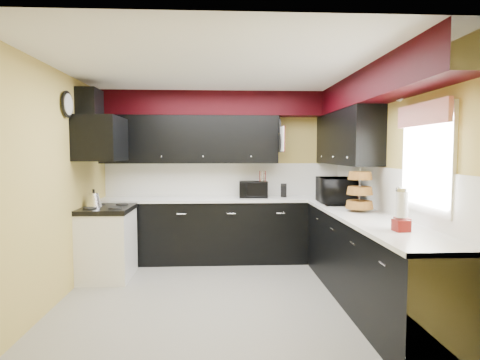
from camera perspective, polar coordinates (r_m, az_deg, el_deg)
The scene contains 35 objects.
ground at distance 4.67m, azimuth -2.04°, elevation -16.22°, with size 3.60×3.60×0.00m, color gray.
wall_back at distance 6.20m, azimuth -2.34°, elevation 0.62°, with size 3.60×0.06×2.50m, color #E0C666.
wall_right at distance 4.78m, azimuth 20.04°, elevation -0.62°, with size 0.06×3.60×2.50m, color #E0C666.
wall_left at distance 4.73m, azimuth -24.45°, elevation -0.79°, with size 0.06×3.60×2.50m, color #E0C666.
ceiling at distance 4.47m, azimuth -2.12°, elevation 15.40°, with size 3.60×3.60×0.06m, color white.
cab_back at distance 6.00m, azimuth -2.29°, elevation -7.20°, with size 3.60×0.60×0.90m, color black.
cab_right at distance 4.53m, azimuth 17.74°, elevation -11.10°, with size 0.60×3.00×0.90m, color black.
counter_back at distance 5.93m, azimuth -2.30°, elevation -2.74°, with size 3.62×0.64×0.04m, color white.
counter_right at distance 4.43m, azimuth 17.87°, elevation -5.22°, with size 0.64×3.02×0.04m, color white.
splash_back at distance 6.19m, azimuth -2.34°, elevation 0.06°, with size 3.60×0.02×0.50m, color white.
splash_right at distance 4.78m, azimuth 19.91°, elevation -1.34°, with size 0.02×3.60×0.50m, color white.
upper_back at distance 6.03m, azimuth -7.12°, elevation 5.73°, with size 2.60×0.35×0.70m, color black.
upper_right at distance 5.55m, azimuth 14.85°, elevation 5.77°, with size 0.35×1.80×0.70m, color black.
soffit_back at distance 6.05m, azimuth -2.35°, elevation 10.74°, with size 3.60×0.36×0.35m, color black.
soffit_right at distance 4.59m, azimuth 19.14°, elevation 12.68°, with size 0.36×3.24×0.35m, color black.
stove at distance 5.46m, azimuth -18.32°, elevation -8.74°, with size 0.60×0.75×0.86m, color white.
cooktop at distance 5.38m, azimuth -18.43°, elevation -3.95°, with size 0.62×0.77×0.06m, color black.
hood at distance 5.35m, azimuth -19.16°, elevation 5.55°, with size 0.50×0.78×0.55m, color black.
hood_duct at distance 5.41m, azimuth -20.60°, elevation 9.95°, with size 0.24×0.40×0.40m, color black.
window at distance 3.95m, azimuth 25.05°, elevation 2.68°, with size 0.03×0.86×0.96m, color white, non-canonical shape.
valance at distance 3.94m, azimuth 24.51°, elevation 8.52°, with size 0.04×0.88×0.20m, color red.
pan_top at distance 6.01m, azimuth 5.57°, elevation 7.65°, with size 0.03×0.22×0.40m, color black, non-canonical shape.
pan_mid at distance 5.87m, azimuth 5.74°, elevation 5.30°, with size 0.03×0.28×0.46m, color black, non-canonical shape.
pan_low at distance 6.13m, azimuth 5.37°, elevation 4.96°, with size 0.03×0.24×0.42m, color black, non-canonical shape.
cut_board at distance 5.76m, azimuth 6.03°, elevation 5.82°, with size 0.03×0.26×0.35m, color white.
baskets at distance 4.73m, azimuth 16.66°, elevation -1.45°, with size 0.27×0.27×0.50m, color brown, non-canonical shape.
clock at distance 4.97m, azimuth -23.36°, elevation 9.86°, with size 0.03×0.30×0.30m, color black, non-canonical shape.
deco_plate at distance 4.48m, azimuth 21.77°, elevation 11.87°, with size 0.03×0.24×0.24m, color white, non-canonical shape.
toaster_oven at distance 5.96m, azimuth 1.94°, elevation -1.34°, with size 0.42×0.35×0.24m, color black.
microwave at distance 5.41m, azimuth 13.54°, elevation -1.48°, with size 0.61×0.41×0.34m, color black.
utensil_crock at distance 5.91m, azimuth 3.22°, elevation -1.76°, with size 0.16×0.16×0.17m, color silver.
knife_block at distance 6.04m, azimuth 6.23°, elevation -1.54°, with size 0.09×0.12×0.19m, color black.
kettle at distance 5.41m, azimuth -20.07°, elevation -2.67°, with size 0.20×0.20×0.18m, color silver, non-canonical shape.
dispenser_a at distance 3.79m, azimuth 22.10°, elevation -4.07°, with size 0.12×0.12×0.33m, color #580811, non-canonical shape.
dispenser_b at distance 3.68m, azimuth 21.99°, elevation -4.28°, with size 0.12×0.12×0.33m, color #580301, non-canonical shape.
Camera 1 is at (-0.07, -4.39, 1.62)m, focal length 30.00 mm.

